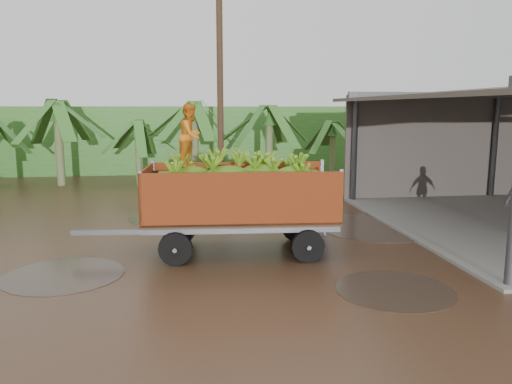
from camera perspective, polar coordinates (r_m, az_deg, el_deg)
ground at (r=12.87m, az=-3.38°, el=-6.30°), size 100.00×100.00×0.00m
hedge_north at (r=28.41m, az=-10.10°, el=5.97°), size 22.00×3.00×3.60m
banana_trailer at (r=12.16m, az=-1.93°, el=-0.54°), size 6.42×2.52×3.63m
man_blue at (r=13.94m, az=7.20°, el=-1.49°), size 0.65×0.45×1.72m
utility_pole at (r=19.42m, az=-4.12°, el=11.58°), size 1.20×0.24×8.29m
banana_plants at (r=20.21m, az=-22.89°, el=4.06°), size 21.15×20.77×4.38m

